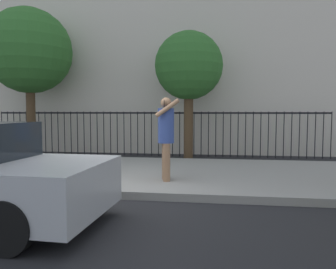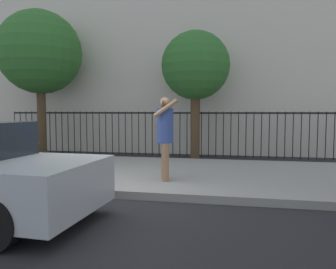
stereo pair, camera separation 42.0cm
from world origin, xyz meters
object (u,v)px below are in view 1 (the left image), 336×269
at_px(street_tree_near, 29,52).
at_px(street_bench, 2,142).
at_px(pedestrian_on_phone, 166,132).
at_px(street_tree_mid, 189,67).

bearing_deg(street_tree_near, street_bench, -91.78).
height_order(street_bench, street_tree_near, street_tree_near).
xyz_separation_m(pedestrian_on_phone, street_tree_near, (-5.45, 4.05, 2.53)).
relative_size(pedestrian_on_phone, street_tree_near, 0.34).
distance_m(pedestrian_on_phone, street_tree_near, 7.24).
distance_m(street_bench, street_tree_near, 3.44).
bearing_deg(pedestrian_on_phone, street_tree_mid, 87.87).
distance_m(pedestrian_on_phone, street_tree_mid, 4.57).
xyz_separation_m(pedestrian_on_phone, street_tree_mid, (0.15, 4.14, 1.91)).
xyz_separation_m(street_bench, street_tree_near, (0.05, 1.58, 3.05)).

